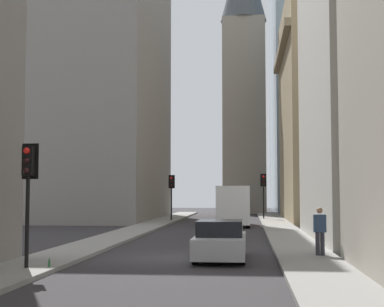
{
  "coord_description": "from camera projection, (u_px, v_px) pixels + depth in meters",
  "views": [
    {
      "loc": [
        -20.9,
        -2.38,
        2.41
      ],
      "look_at": [
        11.3,
        0.76,
        4.62
      ],
      "focal_mm": 53.27,
      "sensor_mm": 36.0,
      "label": 1
    }
  ],
  "objects": [
    {
      "name": "sidewalk_right",
      "position": [
        63.0,
        255.0,
        21.26
      ],
      "size": [
        90.0,
        2.2,
        0.14
      ],
      "primitive_type": "cube",
      "color": "gray",
      "rests_on": "ground_plane"
    },
    {
      "name": "traffic_light_far_junction",
      "position": [
        263.0,
        186.0,
        49.48
      ],
      "size": [
        0.43,
        0.52,
        3.89
      ],
      "color": "black",
      "rests_on": "sidewalk_left"
    },
    {
      "name": "church_spire",
      "position": [
        244.0,
        65.0,
        67.32
      ],
      "size": [
        5.43,
        5.43,
        33.39
      ],
      "color": "gray",
      "rests_on": "ground_plane"
    },
    {
      "name": "ground_plane",
      "position": [
        183.0,
        258.0,
        20.82
      ],
      "size": [
        135.0,
        135.0,
        0.0
      ],
      "primitive_type": "plane",
      "color": "#302D30"
    },
    {
      "name": "building_right_far",
      "position": [
        102.0,
        60.0,
        51.29
      ],
      "size": [
        18.41,
        10.0,
        28.61
      ],
      "color": "gray",
      "rests_on": "ground_plane"
    },
    {
      "name": "traffic_light_midblock",
      "position": [
        171.0,
        187.0,
        46.72
      ],
      "size": [
        0.43,
        0.52,
        3.7
      ],
      "color": "black",
      "rests_on": "sidewalk_right"
    },
    {
      "name": "building_left_far",
      "position": [
        343.0,
        112.0,
        48.73
      ],
      "size": [
        17.0,
        10.5,
        18.61
      ],
      "color": "#9E8966",
      "rests_on": "ground_plane"
    },
    {
      "name": "sedan_silver",
      "position": [
        220.0,
        241.0,
        20.31
      ],
      "size": [
        4.3,
        1.78,
        1.42
      ],
      "color": "#B7BABF",
      "rests_on": "ground_plane"
    },
    {
      "name": "traffic_light_foreground",
      "position": [
        28.0,
        176.0,
        17.35
      ],
      "size": [
        0.43,
        0.52,
        3.78
      ],
      "color": "black",
      "rests_on": "sidewalk_right"
    },
    {
      "name": "delivery_truck",
      "position": [
        234.0,
        206.0,
        40.61
      ],
      "size": [
        6.46,
        2.25,
        2.84
      ],
      "color": "silver",
      "rests_on": "ground_plane"
    },
    {
      "name": "discarded_bottle",
      "position": [
        49.0,
        263.0,
        17.31
      ],
      "size": [
        0.07,
        0.07,
        0.27
      ],
      "color": "#236033",
      "rests_on": "sidewalk_right"
    },
    {
      "name": "pedestrian",
      "position": [
        320.0,
        229.0,
        20.58
      ],
      "size": [
        0.26,
        0.44,
        1.73
      ],
      "color": "#33333D",
      "rests_on": "sidewalk_left"
    },
    {
      "name": "sidewalk_left",
      "position": [
        307.0,
        258.0,
        20.38
      ],
      "size": [
        90.0,
        2.2,
        0.14
      ],
      "primitive_type": "cube",
      "color": "gray",
      "rests_on": "ground_plane"
    }
  ]
}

